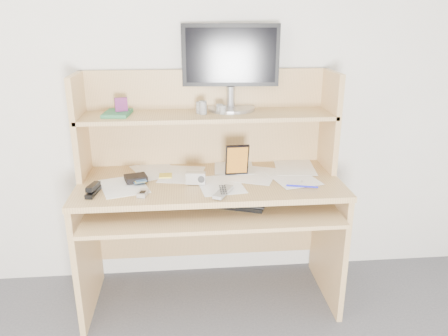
{
  "coord_description": "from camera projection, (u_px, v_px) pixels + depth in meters",
  "views": [
    {
      "loc": [
        -0.12,
        -0.7,
        1.59
      ],
      "look_at": [
        0.07,
        1.43,
        0.83
      ],
      "focal_mm": 35.0,
      "sensor_mm": 36.0,
      "label": 1
    }
  ],
  "objects": [
    {
      "name": "monitor",
      "position": [
        231.0,
        65.0,
        2.41
      ],
      "size": [
        0.54,
        0.27,
        0.46
      ],
      "rotation": [
        0.0,
        0.0,
        -0.08
      ],
      "color": "#A5A5AA",
      "rests_on": "desk"
    },
    {
      "name": "sticky_note_pad",
      "position": [
        166.0,
        176.0,
        2.39
      ],
      "size": [
        0.07,
        0.07,
        0.01
      ],
      "primitive_type": "cube",
      "rotation": [
        0.0,
        0.0,
        -0.0
      ],
      "color": "yellow",
      "rests_on": "desk"
    },
    {
      "name": "game_case",
      "position": [
        237.0,
        160.0,
        2.36
      ],
      "size": [
        0.13,
        0.02,
        0.18
      ],
      "primitive_type": "cube",
      "rotation": [
        0.0,
        0.0,
        0.05
      ],
      "color": "black",
      "rests_on": "paper_clutter"
    },
    {
      "name": "desk",
      "position": [
        209.0,
        184.0,
        2.44
      ],
      "size": [
        1.4,
        0.7,
        1.3
      ],
      "color": "tan",
      "rests_on": "floor"
    },
    {
      "name": "chip_stack_d",
      "position": [
        203.0,
        108.0,
        2.34
      ],
      "size": [
        0.05,
        0.05,
        0.07
      ],
      "primitive_type": "cylinder",
      "rotation": [
        0.0,
        0.0,
        -0.29
      ],
      "color": "white",
      "rests_on": "desk"
    },
    {
      "name": "tv_remote",
      "position": [
        223.0,
        192.0,
        2.15
      ],
      "size": [
        0.12,
        0.17,
        0.02
      ],
      "primitive_type": "cube",
      "rotation": [
        0.0,
        0.0,
        -0.47
      ],
      "color": "gray",
      "rests_on": "paper_clutter"
    },
    {
      "name": "chip_stack_c",
      "position": [
        223.0,
        110.0,
        2.35
      ],
      "size": [
        0.05,
        0.05,
        0.05
      ],
      "primitive_type": "cylinder",
      "rotation": [
        0.0,
        0.0,
        0.33
      ],
      "color": "black",
      "rests_on": "desk"
    },
    {
      "name": "blue_pen",
      "position": [
        302.0,
        186.0,
        2.23
      ],
      "size": [
        0.16,
        0.05,
        0.01
      ],
      "primitive_type": "cylinder",
      "rotation": [
        1.57,
        0.0,
        1.3
      ],
      "color": "#1819BB",
      "rests_on": "paper_clutter"
    },
    {
      "name": "shelf_book",
      "position": [
        117.0,
        113.0,
        2.33
      ],
      "size": [
        0.15,
        0.2,
        0.02
      ],
      "primitive_type": "cube",
      "rotation": [
        0.0,
        0.0,
        -0.11
      ],
      "color": "#2D7242",
      "rests_on": "desk"
    },
    {
      "name": "paper_clutter",
      "position": [
        210.0,
        179.0,
        2.34
      ],
      "size": [
        1.32,
        0.54,
        0.01
      ],
      "primitive_type": "cube",
      "color": "white",
      "rests_on": "desk"
    },
    {
      "name": "card_box",
      "position": [
        121.0,
        106.0,
        2.33
      ],
      "size": [
        0.07,
        0.04,
        0.09
      ],
      "primitive_type": "cube",
      "rotation": [
        0.0,
        0.0,
        0.28
      ],
      "color": "maroon",
      "rests_on": "desk"
    },
    {
      "name": "digital_camera",
      "position": [
        196.0,
        178.0,
        2.27
      ],
      "size": [
        0.11,
        0.05,
        0.06
      ],
      "primitive_type": "cube",
      "rotation": [
        0.0,
        0.0,
        -0.13
      ],
      "color": "#BCBCBF",
      "rests_on": "paper_clutter"
    },
    {
      "name": "back_wall",
      "position": [
        206.0,
        78.0,
        2.48
      ],
      "size": [
        3.6,
        0.04,
        2.5
      ],
      "primitive_type": "cube",
      "color": "silver",
      "rests_on": "floor"
    },
    {
      "name": "chip_stack_b",
      "position": [
        200.0,
        108.0,
        2.37
      ],
      "size": [
        0.05,
        0.05,
        0.06
      ],
      "primitive_type": "cylinder",
      "rotation": [
        0.0,
        0.0,
        -0.32
      ],
      "color": "white",
      "rests_on": "desk"
    },
    {
      "name": "chip_stack_a",
      "position": [
        220.0,
        109.0,
        2.37
      ],
      "size": [
        0.05,
        0.05,
        0.05
      ],
      "primitive_type": "cylinder",
      "rotation": [
        0.0,
        0.0,
        -0.38
      ],
      "color": "black",
      "rests_on": "desk"
    },
    {
      "name": "stapler",
      "position": [
        93.0,
        189.0,
        2.15
      ],
      "size": [
        0.06,
        0.15,
        0.04
      ],
      "primitive_type": "cube",
      "rotation": [
        0.0,
        0.0,
        -0.15
      ],
      "color": "black",
      "rests_on": "paper_clutter"
    },
    {
      "name": "wallet",
      "position": [
        136.0,
        178.0,
        2.31
      ],
      "size": [
        0.13,
        0.12,
        0.03
      ],
      "primitive_type": "cube",
      "rotation": [
        0.0,
        0.0,
        0.3
      ],
      "color": "black",
      "rests_on": "paper_clutter"
    },
    {
      "name": "flip_phone",
      "position": [
        143.0,
        193.0,
        2.14
      ],
      "size": [
        0.06,
        0.09,
        0.02
      ],
      "primitive_type": "cube",
      "rotation": [
        0.0,
        0.0,
        -0.21
      ],
      "color": "#BBBCBE",
      "rests_on": "paper_clutter"
    },
    {
      "name": "keyboard",
      "position": [
        223.0,
        200.0,
        2.3
      ],
      "size": [
        0.48,
        0.31,
        0.03
      ],
      "rotation": [
        0.0,
        0.0,
        -0.37
      ],
      "color": "black",
      "rests_on": "desk"
    }
  ]
}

